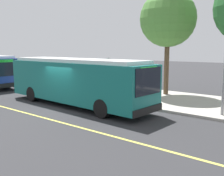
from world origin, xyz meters
The scene contains 9 objects.
ground_plane centered at (0.00, 0.00, 0.00)m, with size 120.00×120.00×0.00m, color #2B2B2D.
sidewalk_curb centered at (0.00, 6.00, 0.07)m, with size 44.00×6.40×0.15m, color #A8A399.
lane_stripe_center centered at (0.00, -2.20, 0.00)m, with size 36.00×0.14×0.01m, color #E0D64C.
transit_bus_main centered at (0.15, 1.01, 1.62)m, with size 11.02×3.06×2.95m.
bus_shelter centered at (-2.44, 6.35, 1.92)m, with size 2.90×1.60×2.48m.
waiting_bench centered at (-2.31, 6.38, 0.63)m, with size 1.60×0.48×0.95m.
route_sign_post centered at (0.63, 3.62, 1.96)m, with size 0.44×0.08×2.80m.
pedestrian_commuter centered at (0.34, 4.56, 1.12)m, with size 0.24×0.40×1.69m.
street_tree_upstreet centered at (3.00, 7.57, 5.70)m, with size 4.11×4.11×7.64m.
Camera 1 is at (12.18, -10.24, 3.56)m, focal length 41.98 mm.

